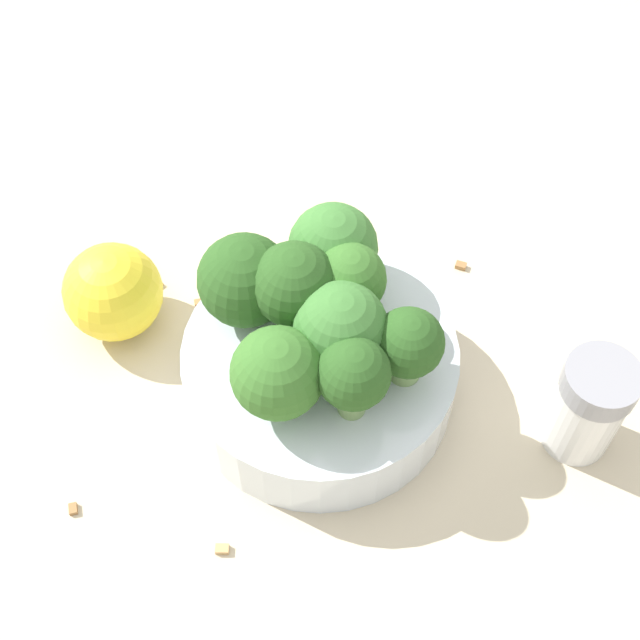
% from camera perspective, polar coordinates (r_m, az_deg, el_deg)
% --- Properties ---
extents(ground_plane, '(3.00, 3.00, 0.00)m').
position_cam_1_polar(ground_plane, '(0.52, 0.00, -4.48)').
color(ground_plane, beige).
extents(bowl, '(0.15, 0.15, 0.04)m').
position_cam_1_polar(bowl, '(0.50, 0.00, -3.29)').
color(bowl, silver).
rests_on(bowl, ground_plane).
extents(broccoli_floret_0, '(0.04, 0.04, 0.05)m').
position_cam_1_polar(broccoli_floret_0, '(0.46, 5.67, -1.60)').
color(broccoli_floret_0, '#7A9E5B').
rests_on(broccoli_floret_0, bowl).
extents(broccoli_floret_1, '(0.05, 0.05, 0.05)m').
position_cam_1_polar(broccoli_floret_1, '(0.44, -2.67, -3.51)').
color(broccoli_floret_1, '#8EB770').
rests_on(broccoli_floret_1, bowl).
extents(broccoli_floret_2, '(0.05, 0.05, 0.06)m').
position_cam_1_polar(broccoli_floret_2, '(0.46, -1.65, 2.21)').
color(broccoli_floret_2, '#8EB770').
rests_on(broccoli_floret_2, bowl).
extents(broccoli_floret_3, '(0.04, 0.04, 0.05)m').
position_cam_1_polar(broccoli_floret_3, '(0.47, 2.02, 2.39)').
color(broccoli_floret_3, '#84AD66').
rests_on(broccoli_floret_3, bowl).
extents(broccoli_floret_4, '(0.05, 0.05, 0.06)m').
position_cam_1_polar(broccoli_floret_4, '(0.45, 1.22, -0.75)').
color(broccoli_floret_4, '#8EB770').
rests_on(broccoli_floret_4, bowl).
extents(broccoli_floret_5, '(0.05, 0.05, 0.05)m').
position_cam_1_polar(broccoli_floret_5, '(0.48, -4.79, 2.54)').
color(broccoli_floret_5, '#84AD66').
rests_on(broccoli_floret_5, bowl).
extents(broccoli_floret_6, '(0.04, 0.04, 0.05)m').
position_cam_1_polar(broccoli_floret_6, '(0.44, 2.15, -3.60)').
color(broccoli_floret_6, '#7A9E5B').
rests_on(broccoli_floret_6, bowl).
extents(broccoli_floret_7, '(0.05, 0.05, 0.05)m').
position_cam_1_polar(broccoli_floret_7, '(0.49, 0.84, 4.63)').
color(broccoli_floret_7, '#7A9E5B').
rests_on(broccoli_floret_7, bowl).
extents(pepper_shaker, '(0.04, 0.04, 0.07)m').
position_cam_1_polar(pepper_shaker, '(0.50, 16.81, -5.30)').
color(pepper_shaker, silver).
rests_on(pepper_shaker, ground_plane).
extents(lemon_wedge, '(0.06, 0.06, 0.06)m').
position_cam_1_polar(lemon_wedge, '(0.54, -13.10, 1.76)').
color(lemon_wedge, yellow).
rests_on(lemon_wedge, ground_plane).
extents(almond_crumb_0, '(0.01, 0.01, 0.01)m').
position_cam_1_polar(almond_crumb_0, '(0.58, 9.02, 3.56)').
color(almond_crumb_0, olive).
rests_on(almond_crumb_0, ground_plane).
extents(almond_crumb_1, '(0.01, 0.01, 0.01)m').
position_cam_1_polar(almond_crumb_1, '(0.48, -6.30, -14.29)').
color(almond_crumb_1, tan).
rests_on(almond_crumb_1, ground_plane).
extents(almond_crumb_2, '(0.01, 0.01, 0.01)m').
position_cam_1_polar(almond_crumb_2, '(0.50, -15.56, -11.50)').
color(almond_crumb_2, olive).
rests_on(almond_crumb_2, ground_plane).
extents(almond_crumb_3, '(0.01, 0.01, 0.01)m').
position_cam_1_polar(almond_crumb_3, '(0.56, -7.75, 1.20)').
color(almond_crumb_3, olive).
rests_on(almond_crumb_3, ground_plane).
extents(almond_crumb_4, '(0.00, 0.01, 0.01)m').
position_cam_1_polar(almond_crumb_4, '(0.57, -10.29, 2.37)').
color(almond_crumb_4, '#AD7F4C').
rests_on(almond_crumb_4, ground_plane).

